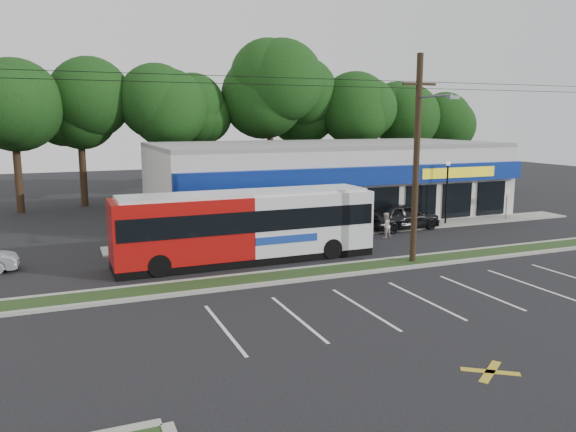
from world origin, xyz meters
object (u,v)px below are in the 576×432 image
(metrobus, at_px, (246,225))
(car_dark, at_px, (402,216))
(pedestrian_a, at_px, (349,222))
(pedestrian_b, at_px, (385,225))
(utility_pole, at_px, (415,153))
(sign_post, at_px, (507,198))
(lamp_post, at_px, (447,185))

(metrobus, relative_size, car_dark, 2.57)
(pedestrian_a, distance_m, pedestrian_b, 2.35)
(utility_pole, bearing_deg, car_dark, 59.14)
(pedestrian_a, bearing_deg, sign_post, 145.03)
(utility_pole, distance_m, sign_post, 15.71)
(metrobus, bearing_deg, pedestrian_a, 26.13)
(sign_post, xyz_separation_m, pedestrian_b, (-11.08, -1.99, -0.79))
(metrobus, bearing_deg, sign_post, 10.71)
(lamp_post, xyz_separation_m, metrobus, (-15.40, -4.30, -0.82))
(sign_post, bearing_deg, metrobus, -168.71)
(utility_pole, bearing_deg, lamp_post, 43.95)
(pedestrian_b, bearing_deg, metrobus, -0.49)
(sign_post, height_order, metrobus, metrobus)
(sign_post, relative_size, metrobus, 0.17)
(lamp_post, xyz_separation_m, pedestrian_b, (-6.08, -2.21, -1.90))
(car_dark, relative_size, pedestrian_b, 3.29)
(metrobus, distance_m, pedestrian_a, 8.96)
(utility_pole, height_order, lamp_post, utility_pole)
(utility_pole, distance_m, metrobus, 8.82)
(metrobus, bearing_deg, pedestrian_b, 12.05)
(lamp_post, height_order, sign_post, lamp_post)
(sign_post, distance_m, pedestrian_b, 11.29)
(utility_pole, distance_m, pedestrian_a, 8.92)
(utility_pole, relative_size, metrobus, 3.84)
(utility_pole, distance_m, pedestrian_b, 7.62)
(sign_post, relative_size, pedestrian_b, 1.45)
(utility_pole, xyz_separation_m, sign_post, (13.17, 7.65, -3.86))
(metrobus, bearing_deg, car_dark, 18.20)
(pedestrian_a, bearing_deg, lamp_post, 146.99)
(sign_post, distance_m, car_dark, 8.67)
(lamp_post, distance_m, metrobus, 16.01)
(utility_pole, relative_size, pedestrian_b, 32.56)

